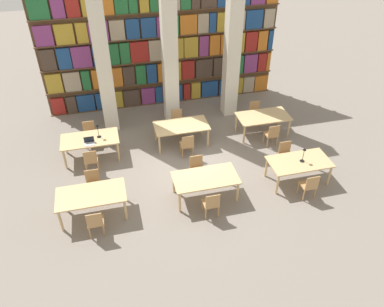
% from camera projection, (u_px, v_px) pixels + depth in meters
% --- Properties ---
extents(ground_plane, '(40.00, 40.00, 0.00)m').
position_uv_depth(ground_plane, '(191.00, 168.00, 12.14)').
color(ground_plane, gray).
extents(bookshelf_bank, '(9.16, 0.35, 5.50)m').
position_uv_depth(bookshelf_bank, '(162.00, 39.00, 14.12)').
color(bookshelf_bank, brown).
rests_on(bookshelf_bank, ground_plane).
extents(pillar_left, '(0.51, 0.51, 6.00)m').
position_uv_depth(pillar_left, '(101.00, 50.00, 12.31)').
color(pillar_left, silver).
rests_on(pillar_left, ground_plane).
extents(pillar_center, '(0.51, 0.51, 6.00)m').
position_uv_depth(pillar_center, '(169.00, 44.00, 12.76)').
color(pillar_center, silver).
rests_on(pillar_center, ground_plane).
extents(pillar_right, '(0.51, 0.51, 6.00)m').
position_uv_depth(pillar_right, '(233.00, 38.00, 13.20)').
color(pillar_right, silver).
rests_on(pillar_right, ground_plane).
extents(reading_table_0, '(1.85, 0.99, 0.75)m').
position_uv_depth(reading_table_0, '(91.00, 196.00, 10.08)').
color(reading_table_0, tan).
rests_on(reading_table_0, ground_plane).
extents(chair_0, '(0.42, 0.40, 0.86)m').
position_uv_depth(chair_0, '(95.00, 222.00, 9.61)').
color(chair_0, tan).
rests_on(chair_0, ground_plane).
extents(chair_1, '(0.42, 0.40, 0.86)m').
position_uv_depth(chair_1, '(93.00, 183.00, 10.82)').
color(chair_1, tan).
rests_on(chair_1, ground_plane).
extents(reading_table_1, '(1.85, 0.99, 0.75)m').
position_uv_depth(reading_table_1, '(205.00, 179.00, 10.65)').
color(reading_table_1, tan).
rests_on(reading_table_1, ground_plane).
extents(chair_2, '(0.42, 0.40, 0.86)m').
position_uv_depth(chair_2, '(211.00, 203.00, 10.15)').
color(chair_2, tan).
rests_on(chair_2, ground_plane).
extents(chair_3, '(0.42, 0.40, 0.86)m').
position_uv_depth(chair_3, '(197.00, 168.00, 11.37)').
color(chair_3, tan).
rests_on(chair_3, ground_plane).
extents(reading_table_2, '(1.85, 0.99, 0.75)m').
position_uv_depth(reading_table_2, '(299.00, 163.00, 11.24)').
color(reading_table_2, tan).
rests_on(reading_table_2, ground_plane).
extents(chair_4, '(0.42, 0.40, 0.86)m').
position_uv_depth(chair_4, '(309.00, 185.00, 10.75)').
color(chair_4, tan).
rests_on(chair_4, ground_plane).
extents(chair_5, '(0.42, 0.40, 0.86)m').
position_uv_depth(chair_5, '(286.00, 154.00, 11.96)').
color(chair_5, tan).
rests_on(chair_5, ground_plane).
extents(desk_lamp_0, '(0.14, 0.14, 0.48)m').
position_uv_depth(desk_lamp_0, '(304.00, 153.00, 11.00)').
color(desk_lamp_0, black).
rests_on(desk_lamp_0, reading_table_2).
extents(reading_table_3, '(1.85, 0.99, 0.75)m').
position_uv_depth(reading_table_3, '(90.00, 140.00, 12.21)').
color(reading_table_3, tan).
rests_on(reading_table_3, ground_plane).
extents(chair_6, '(0.42, 0.40, 0.86)m').
position_uv_depth(chair_6, '(91.00, 160.00, 11.72)').
color(chair_6, tan).
rests_on(chair_6, ground_plane).
extents(chair_7, '(0.42, 0.40, 0.86)m').
position_uv_depth(chair_7, '(90.00, 133.00, 12.93)').
color(chair_7, tan).
rests_on(chair_7, ground_plane).
extents(desk_lamp_1, '(0.14, 0.14, 0.48)m').
position_uv_depth(desk_lamp_1, '(98.00, 129.00, 12.04)').
color(desk_lamp_1, black).
rests_on(desk_lamp_1, reading_table_3).
extents(laptop, '(0.32, 0.22, 0.21)m').
position_uv_depth(laptop, '(89.00, 143.00, 11.90)').
color(laptop, silver).
rests_on(laptop, reading_table_3).
extents(reading_table_4, '(1.85, 0.99, 0.75)m').
position_uv_depth(reading_table_4, '(181.00, 127.00, 12.86)').
color(reading_table_4, tan).
rests_on(reading_table_4, ground_plane).
extents(chair_8, '(0.42, 0.40, 0.86)m').
position_uv_depth(chair_8, '(187.00, 145.00, 12.38)').
color(chair_8, tan).
rests_on(chair_8, ground_plane).
extents(chair_9, '(0.42, 0.40, 0.86)m').
position_uv_depth(chair_9, '(177.00, 121.00, 13.59)').
color(chair_9, tan).
rests_on(chair_9, ground_plane).
extents(reading_table_5, '(1.85, 0.99, 0.75)m').
position_uv_depth(reading_table_5, '(263.00, 118.00, 13.35)').
color(reading_table_5, tan).
rests_on(reading_table_5, ground_plane).
extents(chair_10, '(0.42, 0.40, 0.86)m').
position_uv_depth(chair_10, '(272.00, 134.00, 12.87)').
color(chair_10, tan).
rests_on(chair_10, ground_plane).
extents(chair_11, '(0.42, 0.40, 0.86)m').
position_uv_depth(chair_11, '(255.00, 112.00, 14.09)').
color(chair_11, tan).
rests_on(chair_11, ground_plane).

